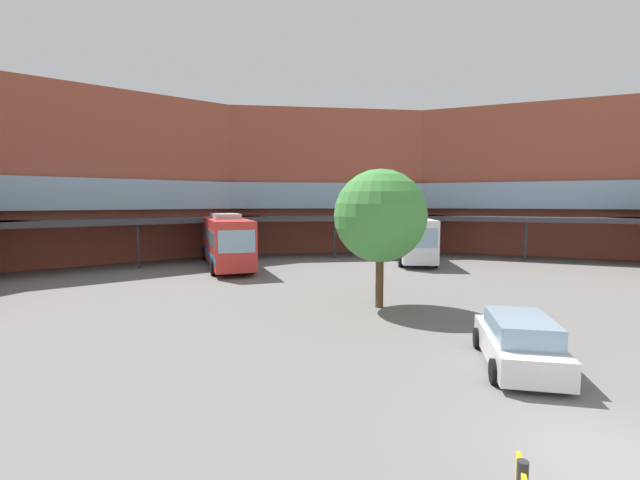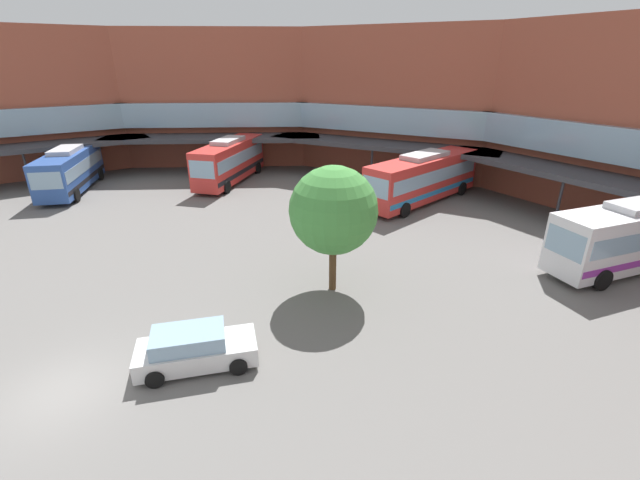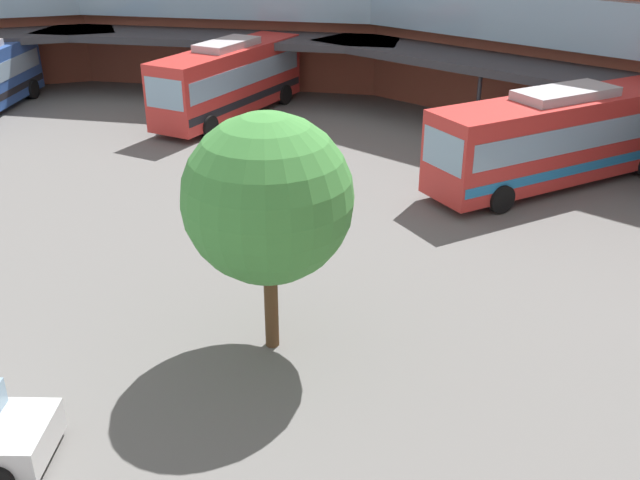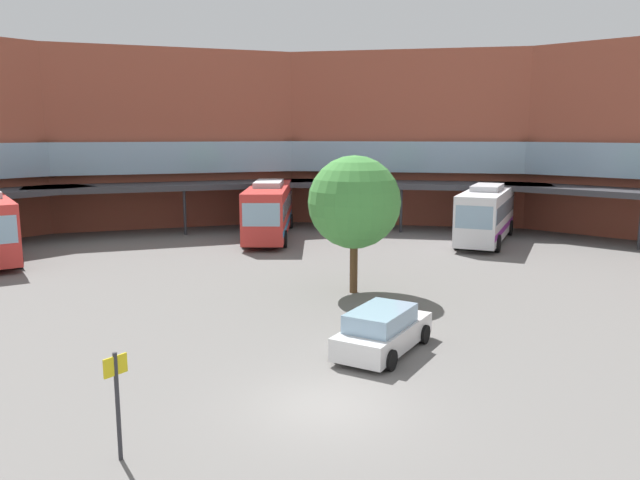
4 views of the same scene
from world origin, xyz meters
TOP-DOWN VIEW (x-y plane):
  - ground_plane at (0.00, 0.00)m, footprint 123.22×123.22m
  - station_building at (-0.00, 23.28)m, footprint 82.01×43.94m
  - bus_2 at (12.67, 24.51)m, footprint 6.77×10.07m
  - bus_3 at (-1.79, 27.53)m, footprint 3.54×11.97m
  - parked_car at (2.22, 4.05)m, footprint 3.96×4.65m
  - plaza_tree at (2.22, 11.94)m, footprint 4.20×4.20m
  - stop_sign_post at (-4.85, -2.45)m, footprint 0.42×0.48m

SIDE VIEW (x-z plane):
  - ground_plane at x=0.00m, z-range 0.00..0.00m
  - parked_car at x=2.22m, z-range -0.03..1.50m
  - stop_sign_post at x=-4.85m, z-range 0.28..2.81m
  - bus_2 at x=12.67m, z-range 0.02..3.86m
  - bus_3 at x=-1.79m, z-range 0.02..3.97m
  - plaza_tree at x=2.22m, z-range 1.03..7.30m
  - station_building at x=0.00m, z-range -0.24..13.24m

